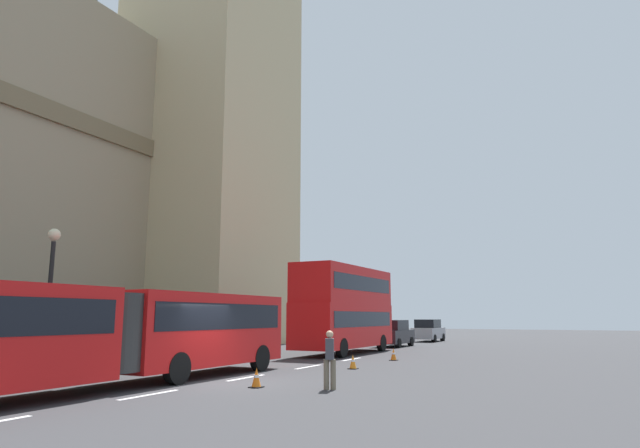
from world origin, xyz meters
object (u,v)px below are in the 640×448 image
articulated_bus (104,329)px  street_lamp (50,289)px  pedestrian_near_cones (330,357)px  traffic_cone_east (393,354)px  double_decker_bus (345,306)px  traffic_cone_middle (353,362)px  sedan_lead (393,333)px  traffic_cone_west (256,378)px  sedan_trailing (429,331)px

articulated_bus → street_lamp: street_lamp is taller
pedestrian_near_cones → traffic_cone_east: bearing=9.5°
double_decker_bus → traffic_cone_middle: size_ratio=15.82×
sedan_lead → traffic_cone_middle: bearing=-166.5°
traffic_cone_west → traffic_cone_east: bearing=-1.7°
traffic_cone_east → pedestrian_near_cones: 11.09m
sedan_trailing → traffic_cone_west: bearing=-173.6°
articulated_bus → double_decker_bus: 17.41m
articulated_bus → traffic_cone_west: 4.73m
articulated_bus → traffic_cone_east: 14.67m
sedan_lead → sedan_trailing: size_ratio=1.00×
sedan_trailing → traffic_cone_middle: (-25.37, -3.87, -0.63)m
traffic_cone_middle → traffic_cone_east: (4.87, -0.04, 0.00)m
articulated_bus → traffic_cone_east: (14.02, -4.06, -1.46)m
articulated_bus → traffic_cone_middle: (9.15, -4.02, -1.46)m
double_decker_bus → traffic_cone_east: size_ratio=15.82×
sedan_lead → sedan_trailing: bearing=-0.3°
sedan_lead → traffic_cone_west: (-22.97, -3.62, -0.63)m
articulated_bus → sedan_lead: 25.51m
traffic_cone_west → sedan_lead: bearing=9.0°
double_decker_bus → traffic_cone_east: bearing=-129.6°
double_decker_bus → sedan_trailing: double_decker_bus is taller
traffic_cone_middle → pedestrian_near_cones: 6.37m
sedan_trailing → street_lamp: 33.42m
sedan_lead → traffic_cone_east: (-11.48, -3.97, -0.63)m
articulated_bus → sedan_trailing: 34.53m
sedan_lead → street_lamp: street_lamp is taller
pedestrian_near_cones → traffic_cone_west: bearing=104.8°
double_decker_bus → pedestrian_near_cones: bearing=-157.6°
articulated_bus → sedan_lead: size_ratio=3.68×
sedan_trailing → pedestrian_near_cones: sedan_trailing is taller
articulated_bus → traffic_cone_middle: articulated_bus is taller
articulated_bus → traffic_cone_west: (2.52, -3.72, -1.46)m
sedan_trailing → articulated_bus: bearing=179.8°
sedan_lead → traffic_cone_middle: 16.82m
double_decker_bus → articulated_bus: bearing=-180.0°
pedestrian_near_cones → sedan_trailing: bearing=10.4°
sedan_trailing → pedestrian_near_cones: (-31.43, -5.74, -0.00)m
articulated_bus → sedan_trailing: size_ratio=3.68×
double_decker_bus → street_lamp: street_lamp is taller
traffic_cone_middle → street_lamp: 11.79m
articulated_bus → traffic_cone_west: size_ratio=27.94×
sedan_trailing → traffic_cone_west: 32.20m
articulated_bus → double_decker_bus: double_decker_bus is taller
double_decker_bus → traffic_cone_east: double_decker_bus is taller
articulated_bus → double_decker_bus: (17.38, 0.00, 0.96)m
sedan_lead → sedan_trailing: 9.03m
sedan_trailing → traffic_cone_west: (-32.00, -3.57, -0.63)m
traffic_cone_east → street_lamp: (-12.52, 8.57, 2.77)m
sedan_lead → pedestrian_near_cones: 23.13m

